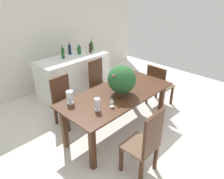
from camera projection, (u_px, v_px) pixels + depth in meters
ground_plane at (121, 133)px, 3.79m from camera, size 7.04×7.04×0.00m
back_wall at (36, 37)px, 4.81m from camera, size 6.40×0.10×2.60m
dining_table at (118, 99)px, 3.55m from camera, size 1.99×0.91×0.77m
chair_foot_end at (158, 84)px, 4.43m from camera, size 0.45×0.49×0.91m
chair_near_left at (146, 142)px, 2.75m from camera, size 0.44×0.42×1.02m
chair_far_right at (99, 82)px, 4.45m from camera, size 0.46×0.49×1.00m
chair_far_left at (65, 98)px, 3.89m from camera, size 0.45×0.45×0.91m
flower_centerpiece at (122, 80)px, 3.38m from camera, size 0.45×0.45×0.48m
crystal_vase_left at (70, 96)px, 3.15m from camera, size 0.11×0.11×0.21m
crystal_vase_center_near at (97, 104)px, 2.98m from camera, size 0.09×0.09×0.19m
wine_glass at (112, 101)px, 3.08m from camera, size 0.06×0.06×0.14m
kitchen_counter at (74, 77)px, 4.84m from camera, size 1.60×0.68×0.95m
wine_bottle_green at (63, 53)px, 4.50m from camera, size 0.07×0.07×0.27m
wine_bottle_amber at (70, 50)px, 4.76m from camera, size 0.07×0.07×0.27m
wine_bottle_tall at (90, 48)px, 4.88m from camera, size 0.06×0.06×0.25m
wine_bottle_clear at (79, 50)px, 4.79m from camera, size 0.08×0.08×0.21m
wine_bottle_dark at (92, 46)px, 5.08m from camera, size 0.08×0.08×0.25m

